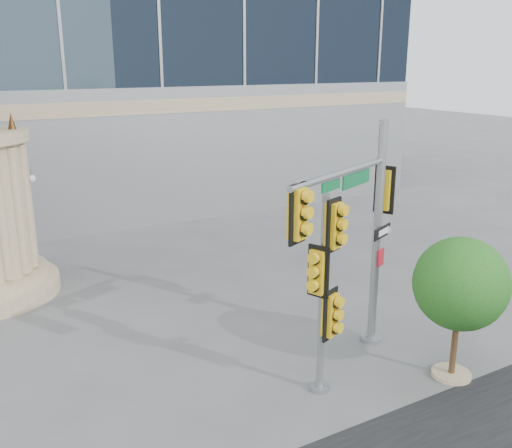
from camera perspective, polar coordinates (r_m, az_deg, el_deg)
ground at (r=13.79m, az=5.26°, el=-14.94°), size 120.00×120.00×0.00m
main_signal_pole at (r=13.39m, az=10.32°, el=0.51°), size 4.19×2.12×5.74m
secondary_signal_pole at (r=12.06m, az=7.01°, el=-5.70°), size 0.85×0.61×4.50m
street_tree at (r=13.59m, az=19.82°, el=-5.95°), size 2.16×2.11×3.36m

